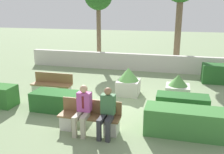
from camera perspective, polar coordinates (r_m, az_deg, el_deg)
The scene contains 12 objects.
ground_plane at distance 9.00m, azimuth -0.82°, elevation -6.36°, with size 60.00×60.00×0.00m, color gray.
perimeter_wall at distance 13.85m, azimuth 5.04°, elevation 3.42°, with size 12.20×0.30×0.93m.
bench_front at distance 7.13m, azimuth -5.10°, elevation -9.67°, with size 1.75×0.49×0.86m.
bench_left_side at distance 10.18m, azimuth -13.58°, elevation -2.25°, with size 1.63×0.48×0.86m.
person_seated_man at distance 6.90m, azimuth -6.69°, elevation -6.88°, with size 0.38×0.64×1.34m.
person_seated_woman at distance 6.69m, azimuth -1.17°, elevation -7.56°, with size 0.38×0.64×1.33m.
hedge_block_near_left at distance 8.59m, azimuth -11.58°, elevation -5.49°, with size 1.95×0.81×0.64m.
hedge_block_mid_right at distance 12.49m, azimuth 23.00°, elevation 0.70°, with size 1.37×0.86×0.85m.
hedge_block_far_left at distance 7.14m, azimuth 16.30°, elevation -9.78°, with size 2.16×0.78×0.76m.
hedge_block_far_right at distance 8.08m, azimuth 15.65°, elevation -6.63°, with size 1.58×0.66×0.78m.
planter_corner_left at distance 9.90m, azimuth 3.75°, elevation -1.06°, with size 0.87×0.87×1.09m.
planter_corner_right at distance 9.48m, azimuth 14.75°, elevation -2.75°, with size 0.85×0.85×1.02m.
Camera 1 is at (2.23, -8.05, 3.36)m, focal length 40.00 mm.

